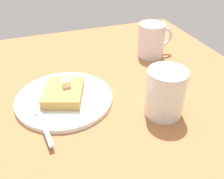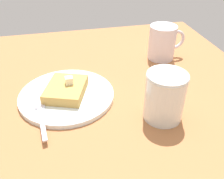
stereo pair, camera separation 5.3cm
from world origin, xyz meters
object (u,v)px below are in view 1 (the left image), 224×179
Objects in this scene: plate at (64,98)px; syrup_jar at (165,95)px; coffee_mug at (152,40)px; fork at (41,116)px.

plate is 2.12× the size of syrup_jar.
syrup_jar is 27.06cm from coffee_mug.
fork is 1.49× the size of coffee_mug.
syrup_jar is 0.96× the size of coffee_mug.
fork is (-5.79, -5.36, 0.66)cm from plate.
coffee_mug is at bearing 25.78° from plate.
syrup_jar is at bearing -13.30° from fork.
syrup_jar reaches higher than coffee_mug.
syrup_jar reaches higher than fork.
fork is at bearing -150.89° from coffee_mug.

